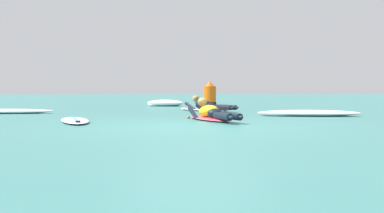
# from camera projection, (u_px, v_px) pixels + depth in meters

# --- Properties ---
(ground_plane) EXTENTS (120.00, 120.00, 0.00)m
(ground_plane) POSITION_uv_depth(u_px,v_px,m) (153.00, 107.00, 18.38)
(ground_plane) COLOR #387A75
(surfer_near) EXTENTS (0.86, 2.46, 0.54)m
(surfer_near) POSITION_uv_depth(u_px,v_px,m) (211.00, 114.00, 10.26)
(surfer_near) COLOR #E54C66
(surfer_near) RESTS_ON ground
(surfer_far) EXTENTS (1.69, 2.36, 0.53)m
(surfer_far) POSITION_uv_depth(u_px,v_px,m) (206.00, 107.00, 14.96)
(surfer_far) COLOR silver
(surfer_far) RESTS_ON ground
(drifting_surfboard) EXTENTS (0.89, 2.32, 0.16)m
(drifting_surfboard) POSITION_uv_depth(u_px,v_px,m) (75.00, 120.00, 9.78)
(drifting_surfboard) COLOR silver
(drifting_surfboard) RESTS_ON ground
(whitewater_front) EXTENTS (2.89, 0.59, 0.14)m
(whitewater_front) POSITION_uv_depth(u_px,v_px,m) (1.00, 111.00, 13.24)
(whitewater_front) COLOR white
(whitewater_front) RESTS_ON ground
(whitewater_mid_left) EXTENTS (2.69, 1.36, 0.16)m
(whitewater_mid_left) POSITION_uv_depth(u_px,v_px,m) (309.00, 113.00, 12.00)
(whitewater_mid_left) COLOR white
(whitewater_mid_left) RESTS_ON ground
(whitewater_mid_right) EXTENTS (1.66, 1.15, 0.27)m
(whitewater_mid_right) POSITION_uv_depth(u_px,v_px,m) (165.00, 103.00, 19.43)
(whitewater_mid_right) COLOR white
(whitewater_mid_right) RESTS_ON ground
(channel_marker_buoy) EXTENTS (0.61, 0.61, 1.08)m
(channel_marker_buoy) POSITION_uv_depth(u_px,v_px,m) (210.00, 95.00, 21.57)
(channel_marker_buoy) COLOR #EA5B0F
(channel_marker_buoy) RESTS_ON ground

